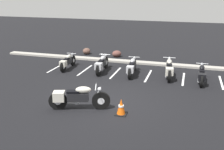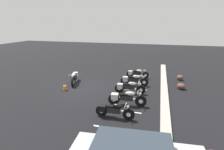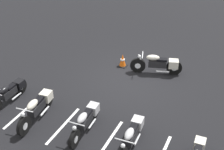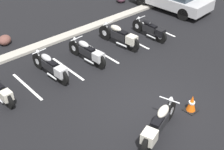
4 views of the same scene
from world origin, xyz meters
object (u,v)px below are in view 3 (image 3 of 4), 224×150
object	(u,v)px
motorcycle_cream_featured	(159,64)
parked_bike_1	(132,135)
parked_bike_4	(10,92)
parked_bike_3	(37,107)
parked_bike_2	(86,120)
traffic_cone	(123,61)

from	to	relation	value
motorcycle_cream_featured	parked_bike_1	distance (m)	4.76
motorcycle_cream_featured	parked_bike_4	bearing A→B (deg)	26.78
motorcycle_cream_featured	parked_bike_3	size ratio (longest dim) A/B	0.97
parked_bike_1	parked_bike_2	distance (m)	1.69
parked_bike_3	traffic_cone	bearing A→B (deg)	159.16
motorcycle_cream_featured	parked_bike_3	bearing A→B (deg)	40.57
parked_bike_1	parked_bike_3	distance (m)	3.58
parked_bike_4	traffic_cone	xyz separation A→B (m)	(-2.81, -4.39, -0.15)
parked_bike_1	motorcycle_cream_featured	bearing A→B (deg)	-175.79
parked_bike_3	motorcycle_cream_featured	bearing A→B (deg)	142.32
parked_bike_2	parked_bike_3	bearing A→B (deg)	-89.41
parked_bike_3	traffic_cone	size ratio (longest dim) A/B	3.81
parked_bike_1	parked_bike_2	world-z (taller)	parked_bike_1
parked_bike_1	traffic_cone	xyz separation A→B (m)	(2.33, -4.65, -0.17)
parked_bike_1	traffic_cone	distance (m)	5.21
motorcycle_cream_featured	traffic_cone	size ratio (longest dim) A/B	3.70
parked_bike_2	traffic_cone	size ratio (longest dim) A/B	3.59
motorcycle_cream_featured	parked_bike_2	bearing A→B (deg)	59.30
parked_bike_3	traffic_cone	world-z (taller)	parked_bike_3
parked_bike_1	parked_bike_2	size ratio (longest dim) A/B	1.01
parked_bike_1	traffic_cone	size ratio (longest dim) A/B	3.64
parked_bike_3	parked_bike_4	distance (m)	1.60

